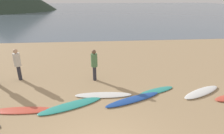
# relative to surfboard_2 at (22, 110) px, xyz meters

# --- Properties ---
(ground_plane) EXTENTS (120.00, 120.00, 0.20)m
(ground_plane) POSITION_rel_surfboard_2_xyz_m (2.91, 7.01, -0.13)
(ground_plane) COLOR tan
(ground_plane) RESTS_ON ground
(ocean_water) EXTENTS (140.00, 100.00, 0.01)m
(ocean_water) POSITION_rel_surfboard_2_xyz_m (2.91, 61.60, -0.03)
(ocean_water) COLOR slate
(ocean_water) RESTS_ON ground
(surfboard_2) EXTENTS (2.42, 0.60, 0.06)m
(surfboard_2) POSITION_rel_surfboard_2_xyz_m (0.00, 0.00, 0.00)
(surfboard_2) COLOR #D84C38
(surfboard_2) RESTS_ON ground
(surfboard_3) EXTENTS (2.64, 1.61, 0.07)m
(surfboard_3) POSITION_rel_surfboard_2_xyz_m (1.86, 0.17, 0.01)
(surfboard_3) COLOR teal
(surfboard_3) RESTS_ON ground
(surfboard_4) EXTENTS (2.56, 0.66, 0.07)m
(surfboard_4) POSITION_rel_surfboard_2_xyz_m (3.20, 0.91, 0.00)
(surfboard_4) COLOR white
(surfboard_4) RESTS_ON ground
(surfboard_5) EXTENTS (2.65, 1.45, 0.09)m
(surfboard_5) POSITION_rel_surfboard_2_xyz_m (4.46, 0.40, 0.01)
(surfboard_5) COLOR #1E479E
(surfboard_5) RESTS_ON ground
(surfboard_6) EXTENTS (1.95, 1.11, 0.06)m
(surfboard_6) POSITION_rel_surfboard_2_xyz_m (5.70, 1.08, 0.00)
(surfboard_6) COLOR teal
(surfboard_6) RESTS_ON ground
(surfboard_7) EXTENTS (2.31, 1.52, 0.09)m
(surfboard_7) POSITION_rel_surfboard_2_xyz_m (7.73, 0.75, 0.02)
(surfboard_7) COLOR white
(surfboard_7) RESTS_ON ground
(person_0) EXTENTS (0.34, 0.34, 1.66)m
(person_0) POSITION_rel_surfboard_2_xyz_m (2.83, 2.62, 0.95)
(person_0) COLOR #2D2D38
(person_0) RESTS_ON ground
(person_2) EXTENTS (0.34, 0.34, 1.69)m
(person_2) POSITION_rel_surfboard_2_xyz_m (-1.13, 3.02, 0.97)
(person_2) COLOR #2D2D38
(person_2) RESTS_ON ground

